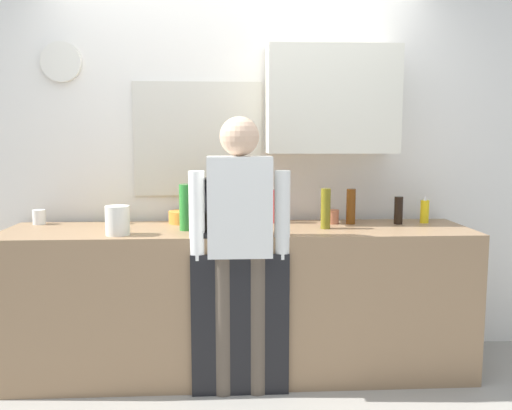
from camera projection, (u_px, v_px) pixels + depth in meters
name	position (u px, v px, depth m)	size (l,w,h in m)	color
ground_plane	(240.00, 392.00, 3.13)	(8.00, 8.00, 0.00)	#9E998E
kitchen_counter	(239.00, 300.00, 3.37)	(2.88, 0.64, 0.92)	#937251
dishwasher_panel	(241.00, 326.00, 3.05)	(0.56, 0.02, 0.83)	black
back_wall_assembly	(248.00, 156.00, 3.66)	(4.48, 0.42, 2.60)	white
coffee_maker	(213.00, 210.00, 3.09)	(0.20, 0.20, 0.33)	black
bottle_red_vinegar	(277.00, 206.00, 3.52)	(0.06, 0.06, 0.22)	maroon
bottle_amber_beer	(351.00, 206.00, 3.47)	(0.06, 0.06, 0.23)	brown
bottle_clear_soda	(187.00, 207.00, 3.24)	(0.09, 0.09, 0.28)	#2D8C33
bottle_dark_sauce	(398.00, 210.00, 3.47)	(0.06, 0.06, 0.18)	black
bottle_olive_oil	(326.00, 209.00, 3.29)	(0.06, 0.06, 0.25)	olive
cup_yellow_cup	(115.00, 217.00, 3.49)	(0.07, 0.07, 0.09)	yellow
cup_white_mug	(39.00, 217.00, 3.46)	(0.08, 0.08, 0.10)	white
cup_terracotta_mug	(333.00, 217.00, 3.49)	(0.08, 0.08, 0.09)	#B26647
mixing_bowl	(185.00, 217.00, 3.52)	(0.22, 0.22, 0.08)	orange
dish_soap	(425.00, 211.00, 3.52)	(0.06, 0.06, 0.18)	yellow
storage_canister	(118.00, 220.00, 3.08)	(0.14, 0.14, 0.17)	silver
person_at_sink	(240.00, 233.00, 3.01)	(0.57, 0.22, 1.60)	brown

